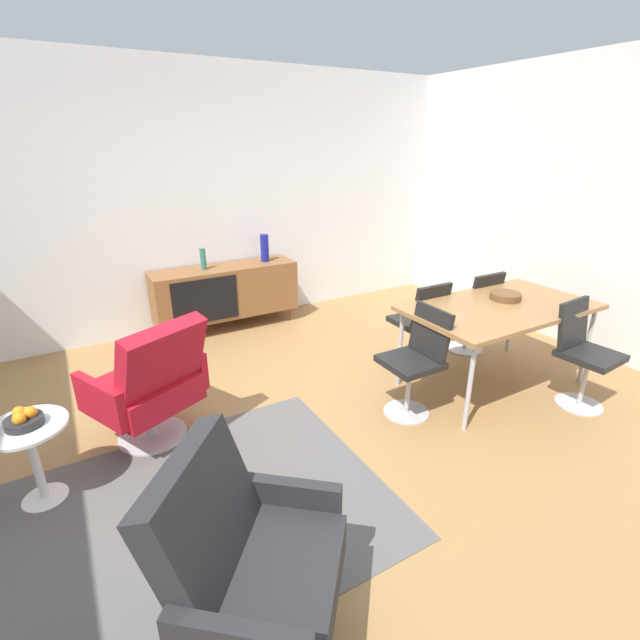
# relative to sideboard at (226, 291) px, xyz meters

# --- Properties ---
(ground_plane) EXTENTS (8.32, 8.32, 0.00)m
(ground_plane) POSITION_rel_sideboard_xyz_m (-0.16, -2.30, -0.44)
(ground_plane) COLOR #9E7242
(wall_back) EXTENTS (6.80, 0.12, 2.80)m
(wall_back) POSITION_rel_sideboard_xyz_m (-0.16, 0.30, 0.96)
(wall_back) COLOR white
(wall_back) RESTS_ON ground_plane
(wall_right) EXTENTS (0.12, 5.60, 2.80)m
(wall_right) POSITION_rel_sideboard_xyz_m (3.04, -2.30, 0.96)
(wall_right) COLOR white
(wall_right) RESTS_ON ground_plane
(sideboard) EXTENTS (1.60, 0.45, 0.72)m
(sideboard) POSITION_rel_sideboard_xyz_m (0.00, 0.00, 0.00)
(sideboard) COLOR brown
(sideboard) RESTS_ON ground_plane
(vase_cobalt) EXTENTS (0.06, 0.06, 0.23)m
(vase_cobalt) POSITION_rel_sideboard_xyz_m (-0.22, 0.00, 0.40)
(vase_cobalt) COLOR #337266
(vase_cobalt) RESTS_ON sideboard
(vase_sculptural_dark) EXTENTS (0.09, 0.09, 0.31)m
(vase_sculptural_dark) POSITION_rel_sideboard_xyz_m (0.50, 0.00, 0.44)
(vase_sculptural_dark) COLOR navy
(vase_sculptural_dark) RESTS_ON sideboard
(dining_table) EXTENTS (1.60, 0.90, 0.74)m
(dining_table) POSITION_rel_sideboard_xyz_m (1.58, -2.42, 0.26)
(dining_table) COLOR olive
(dining_table) RESTS_ON ground_plane
(wooden_bowl_on_table) EXTENTS (0.26, 0.26, 0.06)m
(wooden_bowl_on_table) POSITION_rel_sideboard_xyz_m (1.73, -2.34, 0.33)
(wooden_bowl_on_table) COLOR brown
(wooden_bowl_on_table) RESTS_ON dining_table
(dining_chair_back_right) EXTENTS (0.41, 0.43, 0.86)m
(dining_chair_back_right) POSITION_rel_sideboard_xyz_m (1.92, -1.86, 0.03)
(dining_chair_back_right) COLOR black
(dining_chair_back_right) RESTS_ON ground_plane
(dining_chair_back_left) EXTENTS (0.41, 0.43, 0.86)m
(dining_chair_back_left) POSITION_rel_sideboard_xyz_m (1.22, -1.86, 0.03)
(dining_chair_back_left) COLOR black
(dining_chair_back_left) RESTS_ON ground_plane
(dining_chair_front_right) EXTENTS (0.43, 0.45, 0.86)m
(dining_chair_front_right) POSITION_rel_sideboard_xyz_m (1.92, -2.98, 0.03)
(dining_chair_front_right) COLOR black
(dining_chair_front_right) RESTS_ON ground_plane
(dining_chair_near_window) EXTENTS (0.43, 0.40, 0.86)m
(dining_chair_near_window) POSITION_rel_sideboard_xyz_m (0.69, -2.42, 0.03)
(dining_chair_near_window) COLOR black
(dining_chair_near_window) RESTS_ON ground_plane
(lounge_chair_red) EXTENTS (0.87, 0.85, 0.95)m
(lounge_chair_red) POSITION_rel_sideboard_xyz_m (-1.16, -1.80, 0.03)
(lounge_chair_red) COLOR red
(lounge_chair_red) RESTS_ON ground_plane
(armchair_black_shell) EXTENTS (0.90, 0.91, 0.95)m
(armchair_black_shell) POSITION_rel_sideboard_xyz_m (-1.10, -3.48, 0.03)
(armchair_black_shell) COLOR #262628
(armchair_black_shell) RESTS_ON ground_plane
(side_table_round) EXTENTS (0.44, 0.44, 0.52)m
(side_table_round) POSITION_rel_sideboard_xyz_m (-1.88, -2.05, -0.12)
(side_table_round) COLOR white
(side_table_round) RESTS_ON ground_plane
(fruit_bowl) EXTENTS (0.20, 0.20, 0.11)m
(fruit_bowl) POSITION_rel_sideboard_xyz_m (-1.88, -2.05, 0.12)
(fruit_bowl) COLOR #262628
(fruit_bowl) RESTS_ON side_table_round
(area_rug) EXTENTS (2.20, 1.70, 0.01)m
(area_rug) POSITION_rel_sideboard_xyz_m (-1.12, -2.63, -0.44)
(area_rug) COLOR #595654
(area_rug) RESTS_ON ground_plane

